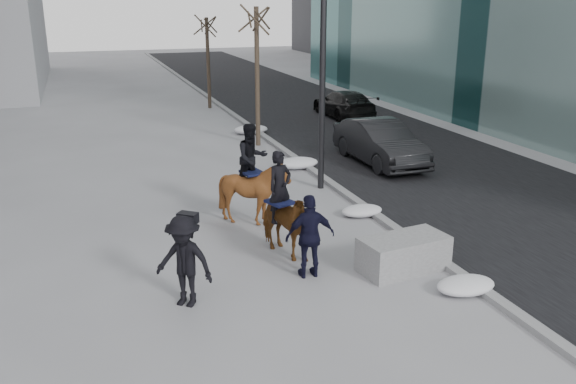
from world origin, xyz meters
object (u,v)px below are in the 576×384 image
object	(u,v)px
car_near	(380,142)
mounted_left	(282,218)
planter	(403,254)
mounted_right	(254,185)

from	to	relation	value
car_near	mounted_left	world-z (taller)	mounted_left
planter	mounted_left	xyz separation A→B (m)	(-2.16, 1.57, 0.51)
car_near	mounted_left	size ratio (longest dim) A/B	1.92
car_near	planter	bearing A→B (deg)	-114.55
planter	car_near	world-z (taller)	car_near
planter	mounted_right	xyz separation A→B (m)	(-2.19, 3.72, 0.66)
car_near	mounted_left	distance (m)	8.57
mounted_right	planter	bearing A→B (deg)	-59.45
planter	mounted_right	size ratio (longest dim) A/B	0.72
mounted_right	car_near	bearing A→B (deg)	36.60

